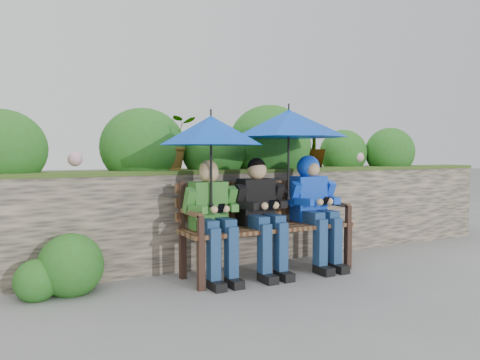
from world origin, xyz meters
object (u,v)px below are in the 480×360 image
boy_left (213,214)px  boy_right (314,201)px  park_bench (264,219)px  umbrella_left (211,130)px  umbrella_right (289,123)px  boy_middle (261,210)px

boy_left → boy_right: 1.17m
park_bench → boy_left: boy_left is taller
boy_right → umbrella_left: (-1.20, -0.03, 0.71)m
umbrella_right → boy_middle: bearing=-177.7°
park_bench → umbrella_right: 1.00m
umbrella_left → umbrella_right: size_ratio=0.83×
boy_left → umbrella_right: umbrella_right is taller
umbrella_left → park_bench: bearing=9.2°
boy_left → boy_middle: bearing=-0.2°
park_bench → boy_middle: (-0.09, -0.09, 0.12)m
boy_left → boy_middle: size_ratio=0.98×
park_bench → boy_right: boy_right is taller
boy_middle → umbrella_left: 0.94m
park_bench → umbrella_left: (-0.64, -0.10, 0.88)m
boy_left → park_bench: bearing=7.8°
boy_middle → boy_right: bearing=1.0°
park_bench → umbrella_left: bearing=-170.8°
boy_right → umbrella_right: (-0.32, 0.00, 0.80)m
umbrella_left → umbrella_right: (0.87, 0.03, 0.09)m
boy_right → umbrella_right: bearing=179.6°
umbrella_left → boy_right: bearing=1.4°
park_bench → umbrella_right: bearing=-17.1°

